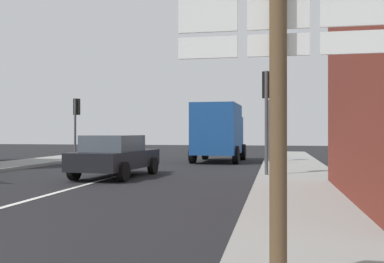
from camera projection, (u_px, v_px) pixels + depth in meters
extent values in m
plane|color=black|center=(106.00, 179.00, 14.77)|extent=(80.00, 80.00, 0.00)
cube|color=gray|center=(305.00, 189.00, 11.62)|extent=(2.74, 44.00, 0.14)
cube|color=silver|center=(44.00, 196.00, 10.84)|extent=(0.16, 12.00, 0.01)
cube|color=black|center=(116.00, 159.00, 15.56)|extent=(2.07, 4.32, 0.60)
cube|color=#47515B|center=(113.00, 143.00, 15.32)|extent=(1.71, 2.21, 0.55)
cylinder|color=black|center=(110.00, 165.00, 17.09)|extent=(0.27, 0.66, 0.64)
cylinder|color=black|center=(153.00, 166.00, 16.63)|extent=(0.27, 0.66, 0.64)
cylinder|color=black|center=(74.00, 170.00, 14.48)|extent=(0.27, 0.66, 0.64)
cylinder|color=black|center=(123.00, 172.00, 14.03)|extent=(0.27, 0.66, 0.64)
cube|color=#19478C|center=(217.00, 129.00, 23.11)|extent=(2.31, 3.76, 2.60)
cube|color=#19478C|center=(224.00, 135.00, 25.55)|extent=(2.13, 1.36, 2.00)
cube|color=#47515B|center=(224.00, 121.00, 25.60)|extent=(1.76, 0.15, 0.70)
cylinder|color=black|center=(205.00, 152.00, 25.73)|extent=(0.31, 0.91, 0.90)
cylinder|color=black|center=(243.00, 152.00, 25.26)|extent=(0.31, 0.91, 0.90)
cylinder|color=black|center=(193.00, 154.00, 22.41)|extent=(0.31, 0.91, 0.90)
cylinder|color=black|center=(236.00, 155.00, 21.94)|extent=(0.31, 0.91, 0.90)
cylinder|color=brown|center=(278.00, 128.00, 3.55)|extent=(0.14, 0.14, 3.20)
cube|color=white|center=(208.00, 7.00, 3.71)|extent=(0.50, 0.03, 0.42)
cube|color=black|center=(208.00, 8.00, 3.73)|extent=(0.43, 0.01, 0.32)
cube|color=white|center=(208.00, 48.00, 3.71)|extent=(0.50, 0.03, 0.18)
cube|color=black|center=(208.00, 48.00, 3.73)|extent=(0.43, 0.01, 0.13)
cube|color=white|center=(278.00, 3.00, 3.60)|extent=(0.50, 0.03, 0.42)
cube|color=black|center=(278.00, 4.00, 3.62)|extent=(0.43, 0.01, 0.32)
cube|color=white|center=(278.00, 45.00, 3.60)|extent=(0.50, 0.03, 0.18)
cube|color=black|center=(278.00, 46.00, 3.62)|extent=(0.43, 0.01, 0.13)
cube|color=white|center=(353.00, 0.00, 3.49)|extent=(0.50, 0.03, 0.42)
cube|color=black|center=(352.00, 0.00, 3.51)|extent=(0.43, 0.01, 0.32)
cube|color=white|center=(353.00, 42.00, 3.49)|extent=(0.50, 0.03, 0.18)
cube|color=black|center=(352.00, 43.00, 3.51)|extent=(0.43, 0.01, 0.13)
cylinder|color=#47474C|center=(266.00, 125.00, 14.96)|extent=(0.12, 0.12, 3.65)
cube|color=black|center=(267.00, 85.00, 15.16)|extent=(0.30, 0.28, 0.90)
sphere|color=#360303|center=(267.00, 78.00, 15.30)|extent=(0.18, 0.18, 0.18)
sphere|color=#3C2303|center=(267.00, 86.00, 15.30)|extent=(0.18, 0.18, 0.18)
sphere|color=#0CA526|center=(267.00, 94.00, 15.30)|extent=(0.18, 0.18, 0.18)
cylinder|color=#47474C|center=(75.00, 130.00, 24.37)|extent=(0.12, 0.12, 3.45)
cube|color=black|center=(77.00, 107.00, 24.57)|extent=(0.30, 0.28, 0.90)
sphere|color=#360303|center=(78.00, 102.00, 24.71)|extent=(0.18, 0.18, 0.18)
sphere|color=#3C2303|center=(78.00, 107.00, 24.71)|extent=(0.18, 0.18, 0.18)
sphere|color=#0CA526|center=(78.00, 112.00, 24.71)|extent=(0.18, 0.18, 0.18)
cylinder|color=#47474C|center=(269.00, 132.00, 22.04)|extent=(0.12, 0.12, 3.20)
cube|color=black|center=(269.00, 109.00, 22.24)|extent=(0.30, 0.28, 0.90)
sphere|color=#360303|center=(269.00, 104.00, 22.38)|extent=(0.18, 0.18, 0.18)
sphere|color=#3C2303|center=(269.00, 109.00, 22.37)|extent=(0.18, 0.18, 0.18)
sphere|color=#0CA526|center=(269.00, 115.00, 22.37)|extent=(0.18, 0.18, 0.18)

